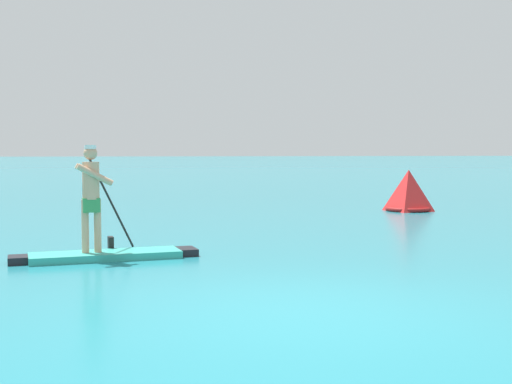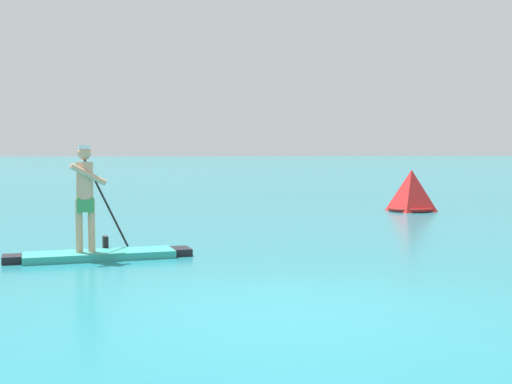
{
  "view_description": "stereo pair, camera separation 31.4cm",
  "coord_description": "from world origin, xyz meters",
  "views": [
    {
      "loc": [
        -2.07,
        -6.8,
        1.69
      ],
      "look_at": [
        1.52,
        8.81,
        0.73
      ],
      "focal_mm": 47.66,
      "sensor_mm": 36.0,
      "label": 1
    },
    {
      "loc": [
        -1.76,
        -6.86,
        1.69
      ],
      "look_at": [
        1.52,
        8.81,
        0.73
      ],
      "focal_mm": 47.66,
      "sensor_mm": 36.0,
      "label": 2
    }
  ],
  "objects": [
    {
      "name": "ground",
      "position": [
        0.0,
        0.0,
        0.0
      ],
      "size": [
        440.0,
        440.0,
        0.0
      ],
      "primitive_type": "plane",
      "color": "#1E727F"
    },
    {
      "name": "race_marker_buoy",
      "position": [
        6.45,
        10.94,
        0.52
      ],
      "size": [
        1.47,
        1.47,
        1.17
      ],
      "color": "red",
      "rests_on": "ground"
    },
    {
      "name": "paddleboarder_mid_center",
      "position": [
        -2.05,
        4.03,
        0.37
      ],
      "size": [
        2.92,
        1.05,
        1.81
      ],
      "rotation": [
        0.0,
        0.0,
        0.11
      ],
      "color": "teal",
      "rests_on": "ground"
    }
  ]
}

